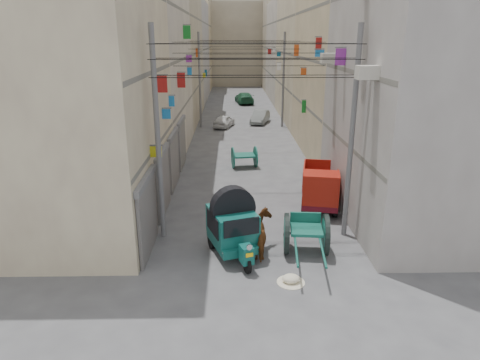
{
  "coord_description": "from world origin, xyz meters",
  "views": [
    {
      "loc": [
        -0.86,
        -9.51,
        7.48
      ],
      "look_at": [
        -0.55,
        6.5,
        2.16
      ],
      "focal_mm": 32.0,
      "sensor_mm": 36.0,
      "label": 1
    }
  ],
  "objects_px": {
    "auto_rickshaw": "(233,225)",
    "distant_car_green": "(244,98)",
    "tonga_cart": "(306,233)",
    "feed_sack": "(291,279)",
    "mini_truck": "(320,190)",
    "distant_car_grey": "(260,117)",
    "horse": "(263,235)",
    "distant_car_white": "(224,121)",
    "second_cart": "(244,156)"
  },
  "relations": [
    {
      "from": "mini_truck",
      "to": "horse",
      "type": "relative_size",
      "value": 2.12
    },
    {
      "from": "mini_truck",
      "to": "distant_car_white",
      "type": "height_order",
      "value": "mini_truck"
    },
    {
      "from": "second_cart",
      "to": "distant_car_white",
      "type": "distance_m",
      "value": 12.52
    },
    {
      "from": "auto_rickshaw",
      "to": "feed_sack",
      "type": "xyz_separation_m",
      "value": [
        1.86,
        -1.98,
        -1.02
      ]
    },
    {
      "from": "tonga_cart",
      "to": "mini_truck",
      "type": "distance_m",
      "value": 4.36
    },
    {
      "from": "tonga_cart",
      "to": "second_cart",
      "type": "height_order",
      "value": "tonga_cart"
    },
    {
      "from": "auto_rickshaw",
      "to": "feed_sack",
      "type": "relative_size",
      "value": 5.13
    },
    {
      "from": "distant_car_white",
      "to": "feed_sack",
      "type": "bearing_deg",
      "value": 111.61
    },
    {
      "from": "horse",
      "to": "distant_car_green",
      "type": "bearing_deg",
      "value": -92.88
    },
    {
      "from": "second_cart",
      "to": "distant_car_grey",
      "type": "xyz_separation_m",
      "value": [
        1.88,
        14.24,
        -0.11
      ]
    },
    {
      "from": "tonga_cart",
      "to": "mini_truck",
      "type": "bearing_deg",
      "value": 77.69
    },
    {
      "from": "tonga_cart",
      "to": "distant_car_green",
      "type": "relative_size",
      "value": 0.75
    },
    {
      "from": "tonga_cart",
      "to": "distant_car_grey",
      "type": "bearing_deg",
      "value": 95.47
    },
    {
      "from": "feed_sack",
      "to": "distant_car_green",
      "type": "relative_size",
      "value": 0.12
    },
    {
      "from": "auto_rickshaw",
      "to": "mini_truck",
      "type": "xyz_separation_m",
      "value": [
        3.97,
        4.18,
        -0.2
      ]
    },
    {
      "from": "feed_sack",
      "to": "horse",
      "type": "bearing_deg",
      "value": 110.78
    },
    {
      "from": "auto_rickshaw",
      "to": "second_cart",
      "type": "xyz_separation_m",
      "value": [
        0.72,
        10.98,
        -0.47
      ]
    },
    {
      "from": "mini_truck",
      "to": "horse",
      "type": "distance_m",
      "value": 5.06
    },
    {
      "from": "tonga_cart",
      "to": "second_cart",
      "type": "relative_size",
      "value": 2.12
    },
    {
      "from": "tonga_cart",
      "to": "mini_truck",
      "type": "xyz_separation_m",
      "value": [
        1.32,
        4.15,
        0.17
      ]
    },
    {
      "from": "mini_truck",
      "to": "tonga_cart",
      "type": "bearing_deg",
      "value": -96.73
    },
    {
      "from": "tonga_cart",
      "to": "feed_sack",
      "type": "relative_size",
      "value": 6.09
    },
    {
      "from": "auto_rickshaw",
      "to": "distant_car_grey",
      "type": "height_order",
      "value": "auto_rickshaw"
    },
    {
      "from": "distant_car_grey",
      "to": "distant_car_green",
      "type": "bearing_deg",
      "value": 110.42
    },
    {
      "from": "distant_car_green",
      "to": "distant_car_white",
      "type": "bearing_deg",
      "value": 74.12
    },
    {
      "from": "distant_car_white",
      "to": "distant_car_green",
      "type": "distance_m",
      "value": 14.59
    },
    {
      "from": "mini_truck",
      "to": "second_cart",
      "type": "bearing_deg",
      "value": 126.45
    },
    {
      "from": "mini_truck",
      "to": "distant_car_white",
      "type": "xyz_separation_m",
      "value": [
        -4.67,
        19.25,
        -0.42
      ]
    },
    {
      "from": "second_cart",
      "to": "feed_sack",
      "type": "xyz_separation_m",
      "value": [
        1.14,
        -12.96,
        -0.55
      ]
    },
    {
      "from": "distant_car_green",
      "to": "feed_sack",
      "type": "bearing_deg",
      "value": 83.27
    },
    {
      "from": "auto_rickshaw",
      "to": "feed_sack",
      "type": "height_order",
      "value": "auto_rickshaw"
    },
    {
      "from": "auto_rickshaw",
      "to": "feed_sack",
      "type": "distance_m",
      "value": 2.9
    },
    {
      "from": "second_cart",
      "to": "horse",
      "type": "bearing_deg",
      "value": -96.11
    },
    {
      "from": "tonga_cart",
      "to": "distant_car_grey",
      "type": "xyz_separation_m",
      "value": [
        -0.05,
        25.2,
        -0.21
      ]
    },
    {
      "from": "tonga_cart",
      "to": "auto_rickshaw",
      "type": "bearing_deg",
      "value": -174.14
    },
    {
      "from": "tonga_cart",
      "to": "feed_sack",
      "type": "xyz_separation_m",
      "value": [
        -0.79,
        -2.0,
        -0.64
      ]
    },
    {
      "from": "distant_car_green",
      "to": "mini_truck",
      "type": "bearing_deg",
      "value": 86.95
    },
    {
      "from": "mini_truck",
      "to": "distant_car_green",
      "type": "distance_m",
      "value": 33.76
    },
    {
      "from": "feed_sack",
      "to": "distant_car_white",
      "type": "height_order",
      "value": "distant_car_white"
    },
    {
      "from": "tonga_cart",
      "to": "horse",
      "type": "xyz_separation_m",
      "value": [
        -1.54,
        -0.01,
        -0.03
      ]
    },
    {
      "from": "second_cart",
      "to": "distant_car_grey",
      "type": "height_order",
      "value": "second_cart"
    },
    {
      "from": "tonga_cart",
      "to": "second_cart",
      "type": "distance_m",
      "value": 11.13
    },
    {
      "from": "mini_truck",
      "to": "distant_car_grey",
      "type": "relative_size",
      "value": 1.08
    },
    {
      "from": "mini_truck",
      "to": "distant_car_white",
      "type": "distance_m",
      "value": 19.81
    },
    {
      "from": "horse",
      "to": "distant_car_white",
      "type": "distance_m",
      "value": 23.48
    },
    {
      "from": "horse",
      "to": "distant_car_grey",
      "type": "distance_m",
      "value": 25.26
    },
    {
      "from": "auto_rickshaw",
      "to": "second_cart",
      "type": "relative_size",
      "value": 1.78
    },
    {
      "from": "tonga_cart",
      "to": "distant_car_white",
      "type": "distance_m",
      "value": 23.64
    },
    {
      "from": "auto_rickshaw",
      "to": "distant_car_green",
      "type": "xyz_separation_m",
      "value": [
        1.49,
        37.84,
        -0.5
      ]
    },
    {
      "from": "second_cart",
      "to": "distant_car_white",
      "type": "height_order",
      "value": "second_cart"
    }
  ]
}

